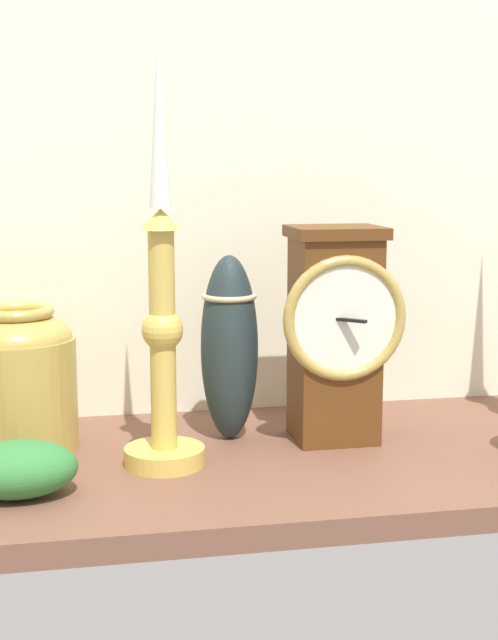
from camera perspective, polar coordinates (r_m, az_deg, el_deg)
The scene contains 7 objects.
ground_plane at distance 93.43cm, azimuth 0.07°, elevation -9.22°, with size 100.00×36.00×2.40cm, color brown.
back_wall at distance 106.54cm, azimuth -1.88°, elevation 11.56°, with size 120.00×2.00×65.00cm, color white.
mantel_clock at distance 95.37cm, azimuth 5.51°, elevation -0.71°, with size 13.00×10.35×22.91cm.
candlestick_tall_left at distance 86.99cm, azimuth -5.49°, elevation -0.41°, with size 7.96×7.96×41.64cm.
brass_vase_jar at distance 95.71cm, azimuth -14.33°, elevation -3.45°, with size 11.70×11.70×15.09cm.
tall_ceramic_vase at distance 96.02cm, azimuth -1.25°, elevation -1.70°, with size 6.13×6.13×19.91cm.
ivy_sprig at distance 83.75cm, azimuth -14.42°, elevation -9.12°, with size 10.67×7.47×5.12cm.
Camera 1 is at (-16.97, -86.63, 29.40)cm, focal length 50.62 mm.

